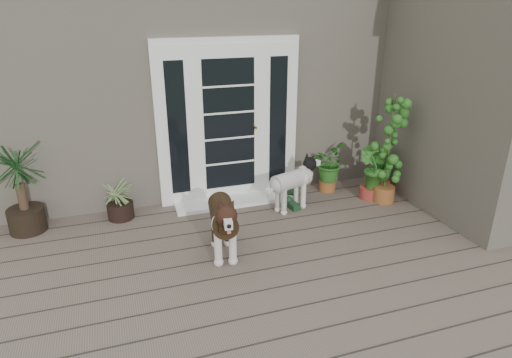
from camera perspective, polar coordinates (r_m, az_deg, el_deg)
name	(u,v)px	position (r m, az deg, el deg)	size (l,w,h in m)	color
deck	(308,286)	(4.56, 6.72, -13.46)	(6.20, 4.60, 0.12)	#6B5B4C
house_main	(208,72)	(7.85, -6.14, 13.49)	(7.40, 4.00, 3.10)	#665E54
house_wing	(486,96)	(6.46, 27.34, 9.38)	(1.60, 2.40, 3.10)	#665E54
door_unit	(229,122)	(5.92, -3.54, 7.28)	(1.90, 0.14, 2.15)	white
door_step	(234,201)	(6.09, -2.82, -2.78)	(1.60, 0.40, 0.05)	white
brindle_dog	(223,226)	(4.75, -4.24, -5.98)	(0.36, 0.84, 0.70)	#332312
white_dog	(291,188)	(5.80, 4.51, -1.15)	(0.31, 0.73, 0.60)	white
spider_plant	(119,197)	(5.81, -17.11, -2.24)	(0.54, 0.54, 0.57)	#90A364
yucca	(20,187)	(5.80, -27.95, -0.86)	(0.79, 0.79, 1.15)	black
herb_a	(328,170)	(6.44, 9.20, 1.12)	(0.49, 0.49, 0.62)	#1A5117
herb_b	(370,180)	(6.32, 14.41, -0.15)	(0.35, 0.35, 0.53)	#265718
herb_c	(381,173)	(6.57, 15.68, 0.72)	(0.36, 0.36, 0.56)	#1B5317
sapling	(389,148)	(6.11, 16.63, 3.84)	(0.45, 0.45, 1.53)	#1E5618
clog_left	(292,204)	(5.95, 4.60, -3.18)	(0.15, 0.33, 0.10)	#173A1E
clog_right	(290,191)	(6.33, 4.37, -1.60)	(0.15, 0.32, 0.10)	black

